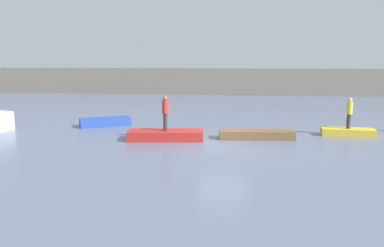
% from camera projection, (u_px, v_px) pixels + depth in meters
% --- Properties ---
extents(ground_plane, '(120.00, 120.00, 0.00)m').
position_uv_depth(ground_plane, '(223.00, 145.00, 18.76)').
color(ground_plane, slate).
extents(embankment_wall, '(80.00, 1.20, 3.11)m').
position_uv_depth(embankment_wall, '(230.00, 82.00, 44.38)').
color(embankment_wall, gray).
rests_on(embankment_wall, ground_plane).
extents(rowboat_blue, '(3.32, 2.45, 0.51)m').
position_uv_depth(rowboat_blue, '(105.00, 122.00, 23.99)').
color(rowboat_blue, '#2B4CAD').
rests_on(rowboat_blue, ground_plane).
extents(rowboat_red, '(4.06, 1.71, 0.51)m').
position_uv_depth(rowboat_red, '(166.00, 135.00, 19.84)').
color(rowboat_red, red).
rests_on(rowboat_red, ground_plane).
extents(rowboat_brown, '(4.05, 1.26, 0.46)m').
position_uv_depth(rowboat_brown, '(257.00, 135.00, 20.12)').
color(rowboat_brown, brown).
rests_on(rowboat_brown, ground_plane).
extents(rowboat_yellow, '(2.90, 1.26, 0.42)m').
position_uv_depth(rowboat_yellow, '(348.00, 132.00, 20.89)').
color(rowboat_yellow, gold).
rests_on(rowboat_yellow, ground_plane).
extents(person_red_shirt, '(0.32, 0.32, 1.83)m').
position_uv_depth(person_red_shirt, '(165.00, 111.00, 19.62)').
color(person_red_shirt, '#38332D').
rests_on(person_red_shirt, rowboat_red).
extents(person_yellow_shirt, '(0.32, 0.32, 1.71)m').
position_uv_depth(person_yellow_shirt, '(349.00, 112.00, 20.69)').
color(person_yellow_shirt, '#38332D').
rests_on(person_yellow_shirt, rowboat_yellow).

